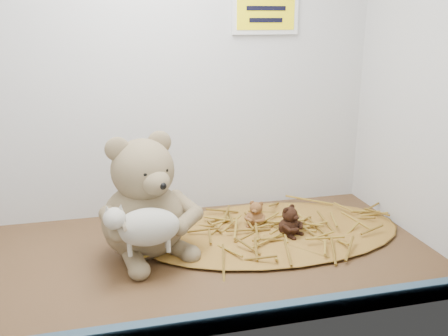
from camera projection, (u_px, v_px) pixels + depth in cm
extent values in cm
cube|color=#3D2615|center=(176.00, 259.00, 113.52)|extent=(120.00, 60.00, 0.40)
cube|color=silver|center=(153.00, 49.00, 128.33)|extent=(120.00, 0.40, 90.00)
cube|color=silver|center=(429.00, 52.00, 114.48)|extent=(0.40, 60.00, 90.00)
cube|color=#354E66|center=(201.00, 324.00, 86.26)|extent=(119.28, 2.20, 3.60)
ellipsoid|color=brown|center=(272.00, 231.00, 126.45)|extent=(67.51, 39.20, 1.31)
cube|color=yellow|center=(265.00, 8.00, 131.87)|extent=(16.00, 1.20, 11.00)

